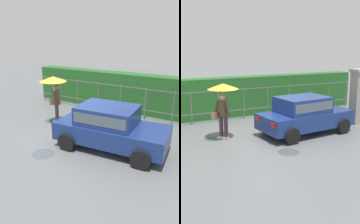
{
  "view_description": "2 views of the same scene",
  "coord_description": "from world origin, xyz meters",
  "views": [
    {
      "loc": [
        4.62,
        -6.61,
        3.64
      ],
      "look_at": [
        0.18,
        0.4,
        0.88
      ],
      "focal_mm": 36.4,
      "sensor_mm": 36.0,
      "label": 1
    },
    {
      "loc": [
        -4.93,
        -9.84,
        3.42
      ],
      "look_at": [
        0.16,
        0.15,
        0.91
      ],
      "focal_mm": 48.01,
      "sensor_mm": 36.0,
      "label": 2
    }
  ],
  "objects": [
    {
      "name": "ground_plane",
      "position": [
        0.0,
        0.0,
        0.0
      ],
      "size": [
        40.0,
        40.0,
        0.0
      ],
      "primitive_type": "plane",
      "color": "slate"
    },
    {
      "name": "car",
      "position": [
        1.42,
        -0.29,
        0.8
      ],
      "size": [
        3.86,
        2.14,
        1.48
      ],
      "rotation": [
        0.0,
        0.0,
        0.09
      ],
      "color": "navy",
      "rests_on": "ground"
    },
    {
      "name": "pedestrian",
      "position": [
        -1.62,
        0.48,
        1.6
      ],
      "size": [
        1.11,
        1.11,
        2.08
      ],
      "rotation": [
        0.0,
        0.0,
        -2.39
      ],
      "color": "#47283D",
      "rests_on": "ground"
    },
    {
      "name": "gate_pillar",
      "position": [
        4.36,
        0.0,
        1.24
      ],
      "size": [
        0.6,
        0.6,
        2.42
      ],
      "color": "gray",
      "rests_on": "ground"
    },
    {
      "name": "fence_section",
      "position": [
        0.86,
        3.07,
        0.83
      ],
      "size": [
        11.17,
        0.05,
        1.5
      ],
      "color": "#59605B",
      "rests_on": "ground"
    },
    {
      "name": "hedge_row",
      "position": [
        0.86,
        3.96,
        0.95
      ],
      "size": [
        12.12,
        0.9,
        1.9
      ],
      "primitive_type": "cube",
      "color": "#235B23",
      "rests_on": "ground"
    },
    {
      "name": "puddle_near",
      "position": [
        -0.19,
        -1.85,
        0.0
      ],
      "size": [
        0.72,
        0.72,
        0.0
      ],
      "primitive_type": "cylinder",
      "color": "#4C545B",
      "rests_on": "ground"
    },
    {
      "name": "puddle_far",
      "position": [
        -2.0,
        0.65,
        0.0
      ],
      "size": [
        0.65,
        0.65,
        0.0
      ],
      "primitive_type": "cylinder",
      "color": "#4C545B",
      "rests_on": "ground"
    }
  ]
}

